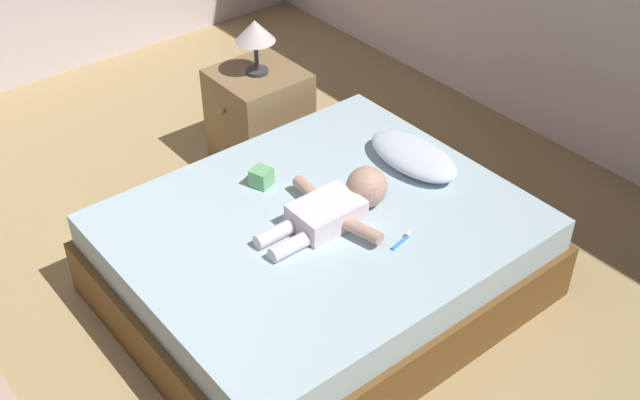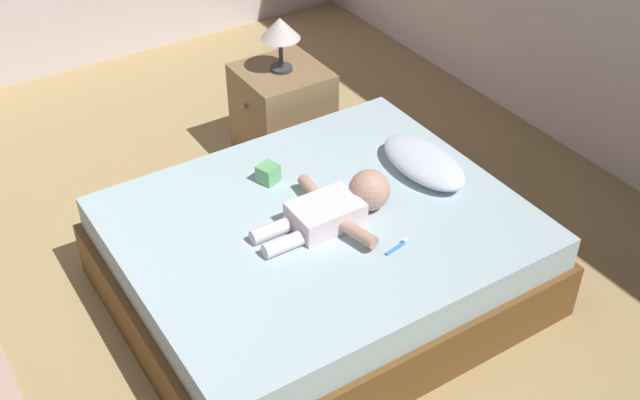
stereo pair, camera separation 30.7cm
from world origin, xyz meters
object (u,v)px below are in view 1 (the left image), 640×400
Objects in this scene: bed at (320,257)px; baby at (339,205)px; toothbrush at (402,241)px; lamp at (255,33)px; pillow at (413,156)px; toy_block at (261,177)px; nightstand at (259,116)px.

baby is at bearing 55.36° from bed.
lamp reaches higher than toothbrush.
bed is at bearing -154.42° from toothbrush.
bed is 0.30m from baby.
pillow is 0.73m from toy_block.
pillow is 1.68× the size of lamp.
nightstand reaches higher than toothbrush.
baby is at bearing 16.62° from toy_block.
bed is at bearing -86.17° from pillow.
toothbrush is 0.74m from toy_block.
nightstand is (-1.44, 0.29, -0.17)m from toothbrush.
lamp reaches higher than toy_block.
toothbrush is (0.39, -0.44, -0.04)m from pillow.
pillow is 0.54m from baby.
baby is at bearing -18.40° from lamp.
bed is 1.32m from lamp.
lamp reaches higher than baby.
pillow is at bearing 63.95° from toy_block.
nightstand is 5.00× the size of toy_block.
baby is 0.43m from toy_block.
toothbrush is 0.23× the size of nightstand.
lamp is at bearing 157.73° from bed.
toothbrush is at bearing 17.95° from baby.
toothbrush is at bearing -11.17° from nightstand.
lamp is at bearing 168.83° from toothbrush.
toothbrush is at bearing -11.17° from lamp.
bed is at bearing -22.27° from nightstand.
toy_block is (0.74, -0.50, 0.21)m from nightstand.
pillow is at bearing 93.83° from bed.
lamp is (-1.15, 0.38, 0.27)m from baby.
toy_block is (-0.41, -0.12, -0.02)m from baby.
toothbrush is 1.51m from lamp.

